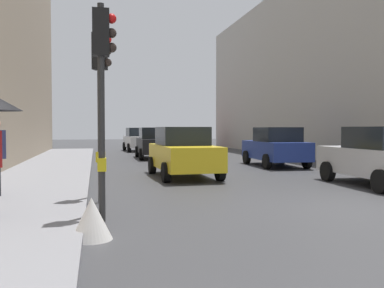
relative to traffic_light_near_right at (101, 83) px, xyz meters
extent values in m
plane|color=#38383A|center=(5.51, -2.17, -2.75)|extent=(120.00, 120.00, 0.00)
cube|color=gray|center=(-1.86, 3.83, -2.67)|extent=(3.08, 40.00, 0.16)
cube|color=#B2ADA3|center=(17.35, 13.67, 2.57)|extent=(12.00, 32.83, 10.63)
cylinder|color=#2D2D2D|center=(-0.02, 0.01, -0.75)|extent=(0.12, 0.12, 3.99)
cube|color=black|center=(-0.02, 0.01, 0.72)|extent=(0.37, 0.33, 0.84)
cube|color=yellow|center=(-0.02, 0.01, -1.70)|extent=(0.22, 0.24, 0.24)
sphere|color=red|center=(0.16, -0.06, 0.98)|extent=(0.18, 0.18, 0.18)
sphere|color=#2D231E|center=(0.16, -0.06, 0.72)|extent=(0.18, 0.18, 0.18)
sphere|color=#2D231E|center=(0.16, -0.06, 0.46)|extent=(0.18, 0.18, 0.18)
cylinder|color=#2D2D2D|center=(-0.02, -2.10, -0.77)|extent=(0.12, 0.12, 3.95)
cube|color=black|center=(-0.02, -2.10, 0.68)|extent=(0.30, 0.24, 0.84)
cube|color=yellow|center=(-0.02, -2.10, -1.70)|extent=(0.16, 0.20, 0.24)
sphere|color=red|center=(0.17, -2.11, 0.94)|extent=(0.18, 0.18, 0.18)
sphere|color=#2D231E|center=(0.17, -2.11, 0.68)|extent=(0.18, 0.18, 0.18)
sphere|color=#2D231E|center=(0.17, -2.11, 0.42)|extent=(0.18, 0.18, 0.18)
cube|color=black|center=(3.17, 14.17, -2.03)|extent=(1.86, 4.23, 0.80)
cube|color=black|center=(3.18, 14.42, -1.31)|extent=(1.63, 2.02, 0.64)
cylinder|color=black|center=(4.05, 12.81, -2.43)|extent=(0.23, 0.64, 0.64)
cylinder|color=black|center=(2.25, 12.83, -2.43)|extent=(0.23, 0.64, 0.64)
cylinder|color=black|center=(4.09, 15.51, -2.43)|extent=(0.23, 0.64, 0.64)
cylinder|color=black|center=(2.29, 15.53, -2.43)|extent=(0.23, 0.64, 0.64)
cube|color=silver|center=(3.03, 22.13, -2.03)|extent=(2.04, 4.30, 0.80)
cube|color=black|center=(3.01, 22.38, -1.31)|extent=(1.72, 2.09, 0.64)
cylinder|color=black|center=(4.01, 20.84, -2.43)|extent=(0.26, 0.65, 0.64)
cylinder|color=black|center=(2.21, 20.73, -2.43)|extent=(0.26, 0.65, 0.64)
cylinder|color=black|center=(3.85, 23.53, -2.43)|extent=(0.26, 0.65, 0.64)
cylinder|color=black|center=(2.05, 23.43, -2.43)|extent=(0.26, 0.65, 0.64)
cube|color=navy|center=(7.82, 8.02, -2.03)|extent=(1.93, 4.25, 0.80)
cube|color=black|center=(7.81, 7.77, -1.31)|extent=(1.66, 2.05, 0.64)
cylinder|color=black|center=(6.96, 9.40, -2.43)|extent=(0.24, 0.65, 0.64)
cylinder|color=black|center=(8.76, 9.34, -2.43)|extent=(0.24, 0.65, 0.64)
cylinder|color=black|center=(6.88, 6.70, -2.43)|extent=(0.24, 0.65, 0.64)
cylinder|color=black|center=(8.68, 6.64, -2.43)|extent=(0.24, 0.65, 0.64)
cube|color=red|center=(8.11, 27.48, -2.03)|extent=(1.83, 4.21, 0.80)
cube|color=black|center=(8.11, 27.23, -1.31)|extent=(1.61, 2.01, 0.64)
cylinder|color=black|center=(7.20, 28.82, -2.43)|extent=(0.22, 0.64, 0.64)
cylinder|color=black|center=(9.00, 28.83, -2.43)|extent=(0.22, 0.64, 0.64)
cylinder|color=black|center=(7.22, 26.12, -2.43)|extent=(0.22, 0.64, 0.64)
cylinder|color=black|center=(9.02, 26.13, -2.43)|extent=(0.22, 0.64, 0.64)
cube|color=yellow|center=(2.89, 4.64, -2.03)|extent=(1.93, 4.25, 0.80)
cube|color=black|center=(2.88, 4.89, -1.31)|extent=(1.66, 2.05, 0.64)
cylinder|color=black|center=(3.83, 3.31, -2.43)|extent=(0.24, 0.65, 0.64)
cylinder|color=black|center=(2.03, 3.26, -2.43)|extent=(0.24, 0.65, 0.64)
cylinder|color=black|center=(3.74, 6.01, -2.43)|extent=(0.24, 0.65, 0.64)
cylinder|color=black|center=(1.94, 5.96, -2.43)|extent=(0.24, 0.65, 0.64)
cube|color=#BCBCC1|center=(8.07, 1.07, -2.03)|extent=(1.86, 4.22, 0.80)
cylinder|color=black|center=(7.19, 2.43, -2.43)|extent=(0.23, 0.64, 0.64)
cylinder|color=black|center=(8.99, 2.41, -2.43)|extent=(0.23, 0.64, 0.64)
cylinder|color=black|center=(7.15, -0.27, -2.43)|extent=(0.23, 0.64, 0.64)
cone|color=silver|center=(-0.20, -3.33, -2.42)|extent=(0.64, 0.64, 0.65)
camera|label=1|loc=(-0.13, -10.00, -1.04)|focal=39.89mm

